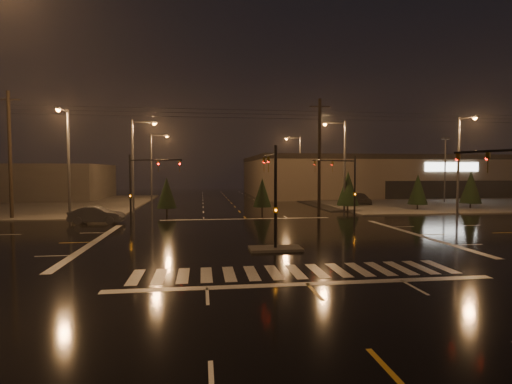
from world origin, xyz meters
TOP-DOWN VIEW (x-y plane):
  - ground at (0.00, 0.00)m, footprint 140.00×140.00m
  - sidewalk_ne at (30.00, 30.00)m, footprint 36.00×36.00m
  - sidewalk_nw at (-30.00, 30.00)m, footprint 36.00×36.00m
  - median_island at (0.00, -4.00)m, footprint 3.00×1.60m
  - crosswalk at (0.00, -9.00)m, footprint 15.00×2.60m
  - stop_bar_near at (0.00, -11.00)m, footprint 16.00×0.50m
  - stop_bar_far at (0.00, 11.00)m, footprint 16.00×0.50m
  - parking_lot at (35.00, 28.00)m, footprint 50.00×24.00m
  - retail_building at (35.00, 45.99)m, footprint 60.20×28.30m
  - commercial_block at (-35.00, 42.00)m, footprint 30.00×18.00m
  - signal_mast_median at (0.00, -3.07)m, footprint 0.25×4.59m
  - signal_mast_ne at (9.50, 10.14)m, footprint 4.84×1.86m
  - signal_mast_nw at (-9.50, 10.14)m, footprint 4.84×1.86m
  - streetlight_1 at (-11.18, 18.00)m, footprint 2.77×0.32m
  - streetlight_2 at (-11.18, 34.00)m, footprint 2.77×0.32m
  - streetlight_3 at (11.18, 16.00)m, footprint 2.77×0.32m
  - streetlight_4 at (11.18, 36.00)m, footprint 2.77×0.32m
  - streetlight_5 at (-16.00, 11.18)m, footprint 0.32×2.77m
  - streetlight_6 at (22.00, 11.18)m, footprint 0.32×2.77m
  - utility_pole_0 at (-22.00, 14.00)m, footprint 2.20×0.32m
  - utility_pole_1 at (8.00, 14.00)m, footprint 2.20×0.32m
  - conifer_0 at (12.03, 16.34)m, footprint 2.45×2.45m
  - conifer_1 at (20.58, 16.69)m, footprint 2.22×2.22m
  - conifer_2 at (27.64, 17.23)m, footprint 2.48×2.48m
  - conifer_3 at (-7.76, 15.68)m, footprint 2.04×2.04m
  - conifer_4 at (2.25, 15.77)m, footprint 1.96×1.96m
  - car_parked at (16.88, 24.65)m, footprint 2.32×5.05m
  - car_crossing at (-13.14, 9.41)m, footprint 4.64×1.90m

SIDE VIEW (x-z plane):
  - ground at x=0.00m, z-range 0.00..0.00m
  - crosswalk at x=0.00m, z-range 0.00..0.01m
  - stop_bar_near at x=0.00m, z-range 0.00..0.01m
  - stop_bar_far at x=0.00m, z-range 0.00..0.01m
  - parking_lot at x=35.00m, z-range 0.00..0.08m
  - sidewalk_ne at x=30.00m, z-range 0.00..0.12m
  - sidewalk_nw at x=-30.00m, z-range 0.00..0.12m
  - median_island at x=0.00m, z-range 0.00..0.15m
  - car_crossing at x=-13.14m, z-range 0.00..1.50m
  - car_parked at x=16.88m, z-range 0.00..1.68m
  - conifer_4 at x=2.25m, z-range 0.35..4.11m
  - conifer_3 at x=-7.76m, z-range 0.35..4.23m
  - conifer_1 at x=20.58m, z-range 0.35..4.51m
  - conifer_0 at x=12.03m, z-range 0.35..4.88m
  - conifer_2 at x=27.64m, z-range 0.35..4.92m
  - commercial_block at x=-35.00m, z-range 0.00..5.60m
  - signal_mast_median at x=0.00m, z-range 0.75..6.75m
  - signal_mast_ne at x=9.50m, z-range 0.79..6.79m
  - signal_mast_nw at x=-9.50m, z-range 0.79..6.79m
  - retail_building at x=35.00m, z-range 0.24..7.44m
  - streetlight_1 at x=-11.18m, z-range 0.80..10.80m
  - streetlight_2 at x=-11.18m, z-range 0.80..10.80m
  - streetlight_3 at x=11.18m, z-range 0.80..10.80m
  - streetlight_4 at x=11.18m, z-range 0.80..10.80m
  - streetlight_5 at x=-16.00m, z-range 0.80..10.80m
  - streetlight_6 at x=22.00m, z-range 0.80..10.80m
  - utility_pole_0 at x=-22.00m, z-range 0.13..12.13m
  - utility_pole_1 at x=8.00m, z-range 0.13..12.13m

